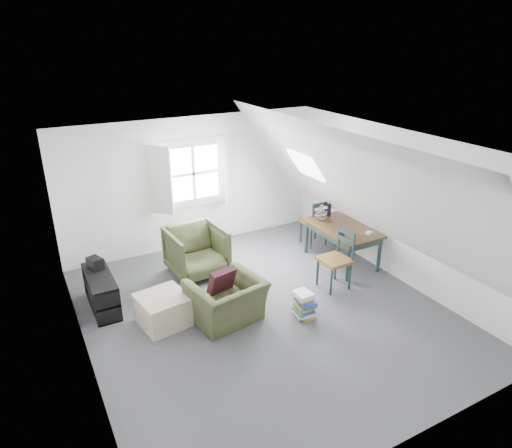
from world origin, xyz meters
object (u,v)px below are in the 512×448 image
armchair_near (227,319)px  dining_chair_near (337,258)px  ottoman (164,310)px  dining_table (342,232)px  armchair_far (198,273)px  magazine_stack (304,305)px  media_shelf (102,294)px  dining_chair_far (315,222)px

armchair_near → dining_chair_near: size_ratio=1.00×
ottoman → dining_table: dining_table is taller
armchair_near → armchair_far: size_ratio=1.07×
armchair_near → dining_table: (2.61, 0.68, 0.60)m
armchair_near → magazine_stack: magazine_stack is taller
media_shelf → dining_chair_far: bearing=3.4°
armchair_far → dining_chair_far: (2.47, -0.00, 0.49)m
armchair_near → magazine_stack: 1.15m
dining_chair_near → media_shelf: (-3.49, 1.16, -0.27)m
dining_chair_near → dining_table: bearing=131.1°
armchair_near → media_shelf: media_shelf is taller
armchair_near → dining_chair_far: 3.06m
dining_table → media_shelf: (-4.12, 0.50, -0.35)m
dining_chair_far → dining_chair_near: dining_chair_near is taller
magazine_stack → dining_table: bearing=36.0°
armchair_near → dining_table: 2.76m
armchair_near → dining_table: size_ratio=0.72×
dining_chair_far → magazine_stack: size_ratio=2.35×
ottoman → dining_chair_near: size_ratio=0.67×
armchair_near → media_shelf: bearing=-47.4°
armchair_near → dining_chair_near: 2.04m
dining_chair_near → magazine_stack: bearing=-67.9°
dining_table → dining_chair_near: size_ratio=1.40×
armchair_far → dining_table: 2.66m
dining_table → magazine_stack: dining_table is taller
dining_chair_far → ottoman: bearing=31.4°
armchair_near → magazine_stack: size_ratio=2.48×
armchair_far → ottoman: 1.52m
armchair_near → media_shelf: size_ratio=0.93×
armchair_near → armchair_far: 1.52m
dining_chair_far → armchair_near: bearing=43.0°
media_shelf → armchair_near: bearing=-39.1°
armchair_far → dining_chair_near: 2.42m
armchair_near → dining_chair_far: (2.61, 1.51, 0.49)m
dining_table → magazine_stack: bearing=-142.6°
dining_table → magazine_stack: (-1.57, -1.14, -0.40)m
armchair_far → media_shelf: 1.72m
dining_chair_far → dining_table: bearing=102.4°
dining_table → media_shelf: size_ratio=1.29×
armchair_far → ottoman: ottoman is taller
armchair_far → dining_chair_near: dining_chair_near is taller
armchair_far → magazine_stack: size_ratio=2.33×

